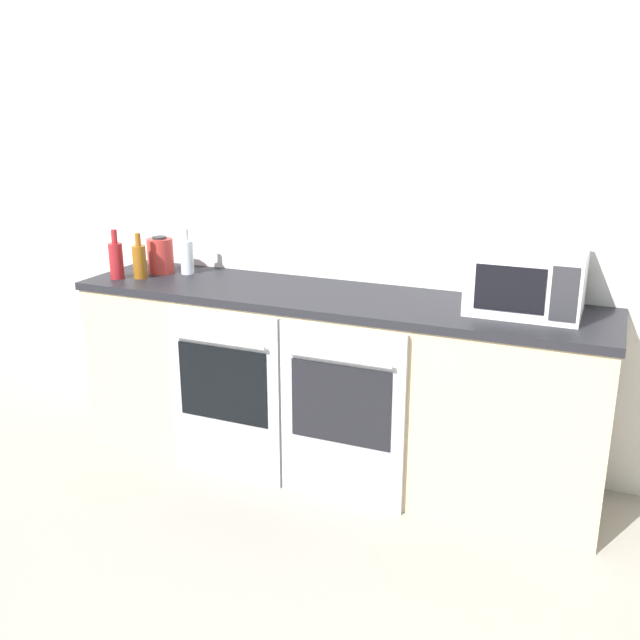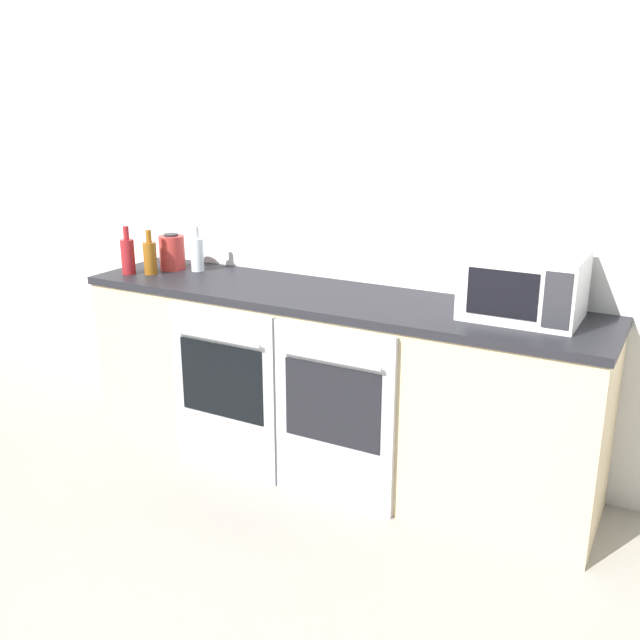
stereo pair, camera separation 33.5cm
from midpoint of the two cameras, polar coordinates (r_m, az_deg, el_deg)
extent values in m
cube|color=silver|center=(3.72, 6.02, 8.56)|extent=(10.00, 0.06, 2.60)
cube|color=#D1B789|center=(3.66, 3.61, -5.40)|extent=(2.66, 0.59, 0.90)
cube|color=black|center=(3.51, 3.75, 1.68)|extent=(2.68, 0.62, 0.04)
cube|color=#A8AAAF|center=(3.62, -5.07, -5.86)|extent=(0.61, 0.03, 0.88)
cube|color=black|center=(3.58, -5.26, -4.92)|extent=(0.49, 0.01, 0.39)
cylinder|color=#A8AAAF|center=(3.48, -5.56, -1.55)|extent=(0.50, 0.02, 0.02)
cube|color=#A8AAAF|center=(3.34, 3.99, -7.88)|extent=(0.61, 0.03, 0.88)
cube|color=black|center=(3.30, 3.88, -6.88)|extent=(0.49, 0.01, 0.39)
cylinder|color=#A8AAAF|center=(3.19, 3.79, -3.28)|extent=(0.50, 0.02, 0.02)
cube|color=silver|center=(3.27, 18.86, 2.63)|extent=(0.49, 0.38, 0.29)
cube|color=black|center=(3.09, 17.40, 1.98)|extent=(0.30, 0.01, 0.20)
cube|color=#2D2D33|center=(3.06, 21.46, 1.41)|extent=(0.11, 0.01, 0.23)
cylinder|color=maroon|center=(4.01, -12.82, 4.93)|extent=(0.07, 0.07, 0.19)
cylinder|color=maroon|center=(3.98, -12.95, 6.79)|extent=(0.03, 0.03, 0.07)
cylinder|color=silver|center=(4.01, -7.45, 5.16)|extent=(0.07, 0.07, 0.18)
cylinder|color=silver|center=(3.99, -7.52, 6.93)|extent=(0.03, 0.03, 0.07)
cylinder|color=#8C5114|center=(3.98, -11.11, 4.84)|extent=(0.07, 0.07, 0.18)
cylinder|color=#8C5114|center=(3.95, -11.21, 6.57)|extent=(0.03, 0.03, 0.07)
cylinder|color=#B2332D|center=(4.07, -9.46, 5.31)|extent=(0.14, 0.14, 0.19)
cylinder|color=#262628|center=(4.05, -9.53, 6.71)|extent=(0.08, 0.08, 0.01)
camera|label=1|loc=(0.17, -87.31, 0.83)|focal=40.00mm
camera|label=2|loc=(0.17, 92.69, -0.83)|focal=40.00mm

